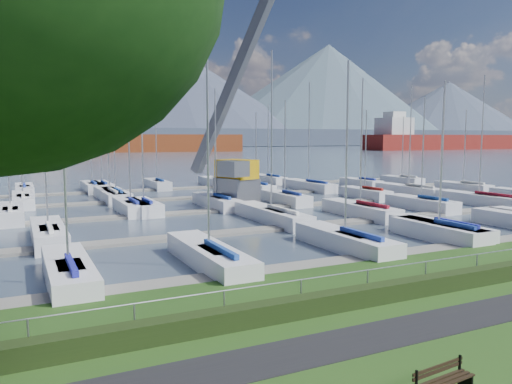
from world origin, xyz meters
TOP-DOWN VIEW (x-y plane):
  - path at (0.00, -3.00)m, footprint 160.00×2.00m
  - water at (0.00, 260.00)m, footprint 800.00×540.00m
  - hedge at (0.00, -0.40)m, footprint 80.00×0.70m
  - fence at (0.00, 0.00)m, footprint 80.00×0.04m
  - foothill at (0.00, 330.00)m, footprint 900.00×80.00m
  - mountains at (7.35, 404.62)m, footprint 1190.00×360.00m
  - docks at (0.00, 26.00)m, footprint 90.00×41.60m
  - bench_left at (-3.99, -6.69)m, footprint 1.83×0.59m
  - crane at (6.17, 29.23)m, footprint 7.78×12.90m
  - cargo_ship_mid at (29.65, 210.80)m, footprint 99.92×30.90m
  - cargo_ship_east at (188.55, 182.88)m, footprint 92.23×20.28m
  - sailboat_fleet at (-2.02, 28.68)m, footprint 74.60×49.81m

SIDE VIEW (x-z plane):
  - water at x=0.00m, z-range -0.50..-0.30m
  - docks at x=0.00m, z-range -0.34..-0.09m
  - path at x=0.00m, z-range -0.01..0.03m
  - hedge at x=0.00m, z-range 0.00..0.70m
  - bench_left at x=-3.99m, z-range -0.01..0.84m
  - fence at x=0.00m, z-range 1.18..1.22m
  - cargo_ship_mid at x=29.65m, z-range -7.20..14.30m
  - cargo_ship_east at x=188.55m, z-range -7.13..14.37m
  - crane at x=6.17m, z-range -5.85..16.50m
  - sailboat_fleet at x=-2.02m, z-range -1.42..12.26m
  - foothill at x=0.00m, z-range 0.00..12.00m
  - mountains at x=7.35m, z-range -10.82..104.18m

